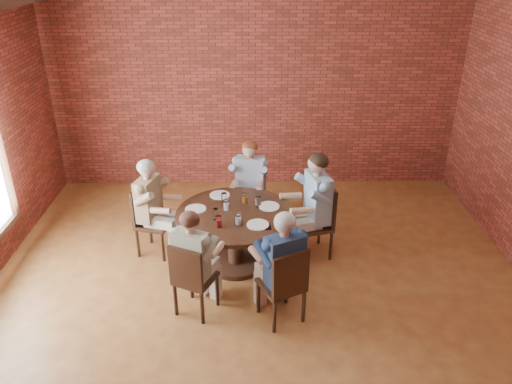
{
  "coord_description": "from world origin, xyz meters",
  "views": [
    {
      "loc": [
        -0.11,
        -4.29,
        3.69
      ],
      "look_at": [
        -0.03,
        1.0,
        1.05
      ],
      "focal_mm": 35.0,
      "sensor_mm": 36.0,
      "label": 1
    }
  ],
  "objects_px": {
    "diner_c": "(153,208)",
    "smartphone": "(267,226)",
    "chair_d": "(192,277)",
    "dining_table": "(236,229)",
    "chair_a": "(319,218)",
    "diner_d": "(195,263)",
    "chair_e": "(285,283)",
    "diner_e": "(282,267)",
    "chair_b": "(250,193)",
    "chair_c": "(149,218)",
    "diner_b": "(249,186)",
    "diner_a": "(312,206)"
  },
  "relations": [
    {
      "from": "chair_c",
      "to": "diner_c",
      "type": "bearing_deg",
      "value": -90.0
    },
    {
      "from": "diner_a",
      "to": "diner_e",
      "type": "bearing_deg",
      "value": -34.43
    },
    {
      "from": "chair_d",
      "to": "smartphone",
      "type": "distance_m",
      "value": 1.07
    },
    {
      "from": "diner_d",
      "to": "chair_e",
      "type": "bearing_deg",
      "value": -166.67
    },
    {
      "from": "diner_c",
      "to": "chair_d",
      "type": "distance_m",
      "value": 1.41
    },
    {
      "from": "chair_a",
      "to": "smartphone",
      "type": "height_order",
      "value": "chair_a"
    },
    {
      "from": "chair_d",
      "to": "chair_e",
      "type": "distance_m",
      "value": 1.0
    },
    {
      "from": "diner_d",
      "to": "diner_e",
      "type": "relative_size",
      "value": 0.96
    },
    {
      "from": "chair_d",
      "to": "diner_d",
      "type": "xyz_separation_m",
      "value": [
        0.03,
        0.07,
        0.14
      ]
    },
    {
      "from": "chair_d",
      "to": "diner_d",
      "type": "bearing_deg",
      "value": -90.0
    },
    {
      "from": "chair_c",
      "to": "diner_c",
      "type": "xyz_separation_m",
      "value": [
        0.08,
        -0.02,
        0.15
      ]
    },
    {
      "from": "diner_a",
      "to": "chair_b",
      "type": "xyz_separation_m",
      "value": [
        -0.78,
        0.81,
        -0.21
      ]
    },
    {
      "from": "diner_c",
      "to": "diner_e",
      "type": "xyz_separation_m",
      "value": [
        1.56,
        -1.32,
        0.0
      ]
    },
    {
      "from": "diner_d",
      "to": "smartphone",
      "type": "xyz_separation_m",
      "value": [
        0.8,
        0.55,
        0.12
      ]
    },
    {
      "from": "smartphone",
      "to": "dining_table",
      "type": "bearing_deg",
      "value": 133.01
    },
    {
      "from": "chair_b",
      "to": "diner_d",
      "type": "relative_size",
      "value": 0.72
    },
    {
      "from": "chair_b",
      "to": "diner_e",
      "type": "relative_size",
      "value": 0.69
    },
    {
      "from": "chair_a",
      "to": "diner_c",
      "type": "xyz_separation_m",
      "value": [
        -2.12,
        0.05,
        0.13
      ]
    },
    {
      "from": "dining_table",
      "to": "chair_b",
      "type": "height_order",
      "value": "chair_b"
    },
    {
      "from": "dining_table",
      "to": "chair_a",
      "type": "relative_size",
      "value": 1.49
    },
    {
      "from": "chair_b",
      "to": "smartphone",
      "type": "height_order",
      "value": "chair_b"
    },
    {
      "from": "chair_a",
      "to": "dining_table",
      "type": "bearing_deg",
      "value": -90.0
    },
    {
      "from": "chair_a",
      "to": "smartphone",
      "type": "bearing_deg",
      "value": -62.92
    },
    {
      "from": "diner_d",
      "to": "chair_e",
      "type": "relative_size",
      "value": 1.36
    },
    {
      "from": "dining_table",
      "to": "diner_d",
      "type": "height_order",
      "value": "diner_d"
    },
    {
      "from": "chair_a",
      "to": "diner_a",
      "type": "height_order",
      "value": "diner_a"
    },
    {
      "from": "chair_e",
      "to": "smartphone",
      "type": "height_order",
      "value": "chair_e"
    },
    {
      "from": "diner_b",
      "to": "diner_d",
      "type": "height_order",
      "value": "diner_b"
    },
    {
      "from": "diner_d",
      "to": "smartphone",
      "type": "bearing_deg",
      "value": -120.15
    },
    {
      "from": "dining_table",
      "to": "chair_d",
      "type": "relative_size",
      "value": 1.62
    },
    {
      "from": "diner_c",
      "to": "smartphone",
      "type": "height_order",
      "value": "diner_c"
    },
    {
      "from": "diner_c",
      "to": "smartphone",
      "type": "bearing_deg",
      "value": -97.66
    },
    {
      "from": "diner_a",
      "to": "diner_b",
      "type": "height_order",
      "value": "diner_a"
    },
    {
      "from": "chair_c",
      "to": "diner_d",
      "type": "xyz_separation_m",
      "value": [
        0.72,
        -1.22,
        0.13
      ]
    },
    {
      "from": "chair_c",
      "to": "diner_d",
      "type": "distance_m",
      "value": 1.42
    },
    {
      "from": "diner_c",
      "to": "diner_d",
      "type": "distance_m",
      "value": 1.35
    },
    {
      "from": "diner_d",
      "to": "chair_d",
      "type": "bearing_deg",
      "value": 90.0
    },
    {
      "from": "chair_c",
      "to": "diner_e",
      "type": "bearing_deg",
      "value": -112.82
    },
    {
      "from": "chair_b",
      "to": "diner_d",
      "type": "xyz_separation_m",
      "value": [
        -0.61,
        -1.94,
        0.14
      ]
    },
    {
      "from": "chair_a",
      "to": "chair_e",
      "type": "distance_m",
      "value": 1.45
    },
    {
      "from": "diner_a",
      "to": "chair_c",
      "type": "relative_size",
      "value": 1.53
    },
    {
      "from": "diner_c",
      "to": "chair_c",
      "type": "bearing_deg",
      "value": 90.0
    },
    {
      "from": "diner_b",
      "to": "diner_e",
      "type": "height_order",
      "value": "diner_e"
    },
    {
      "from": "chair_a",
      "to": "diner_d",
      "type": "xyz_separation_m",
      "value": [
        -1.48,
        -1.14,
        0.11
      ]
    },
    {
      "from": "diner_a",
      "to": "chair_d",
      "type": "relative_size",
      "value": 1.57
    },
    {
      "from": "chair_e",
      "to": "smartphone",
      "type": "xyz_separation_m",
      "value": [
        -0.16,
        0.75,
        0.25
      ]
    },
    {
      "from": "chair_b",
      "to": "smartphone",
      "type": "relative_size",
      "value": 5.99
    },
    {
      "from": "diner_a",
      "to": "diner_e",
      "type": "height_order",
      "value": "diner_a"
    },
    {
      "from": "dining_table",
      "to": "chair_e",
      "type": "distance_m",
      "value": 1.21
    },
    {
      "from": "diner_c",
      "to": "chair_e",
      "type": "height_order",
      "value": "diner_c"
    }
  ]
}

